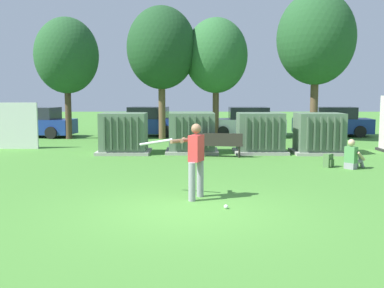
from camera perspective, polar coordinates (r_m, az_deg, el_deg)
ground_plane at (r=9.67m, az=-0.50°, el=-8.26°), size 96.00×96.00×0.00m
transformer_west at (r=18.61m, az=-8.34°, el=1.26°), size 2.10×1.70×1.62m
transformer_mid_west at (r=18.60m, az=0.09°, el=1.33°), size 2.10×1.70×1.62m
transformer_mid_east at (r=18.72m, az=8.53°, el=1.29°), size 2.10×1.70×1.62m
transformer_east at (r=19.05m, az=15.56°, el=1.21°), size 2.10×1.70×1.62m
park_bench at (r=17.41m, az=3.45°, el=0.12°), size 1.84×0.70×0.92m
batter at (r=10.56m, az=0.33°, el=-1.60°), size 1.56×0.93×1.74m
sports_ball at (r=9.84m, az=4.34°, el=-7.75°), size 0.09×0.09×0.09m
seated_spectator at (r=15.66m, az=19.37°, el=-1.53°), size 0.76×0.71×0.96m
backpack at (r=15.73m, az=16.65°, el=-2.00°), size 0.38×0.38×0.44m
tree_left at (r=24.98m, az=-15.17°, el=10.49°), size 3.28×3.28×6.27m
tree_center_left at (r=24.26m, az=-3.69°, el=11.75°), size 3.58×3.58×6.84m
tree_center_right at (r=24.57m, az=3.10°, el=10.84°), size 3.30×3.30×6.31m
tree_right at (r=24.18m, az=15.20°, el=12.47°), size 3.87×3.87×7.40m
parked_car_leftmost at (r=26.55m, az=-18.65°, el=2.46°), size 4.40×2.38×1.62m
parked_car_left_of_center at (r=25.88m, az=-5.55°, el=2.67°), size 4.35×2.24×1.62m
parked_car_right_of_center at (r=25.52m, az=6.84°, el=2.60°), size 4.21×1.93×1.62m
parked_car_rightmost at (r=26.87m, az=17.13°, el=2.56°), size 4.30×2.12×1.62m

